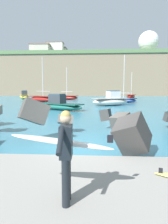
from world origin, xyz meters
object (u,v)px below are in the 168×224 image
at_px(boat_near_right, 111,101).
at_px(station_building_central, 42,50).
at_px(station_building_west, 41,51).
at_px(station_building_east, 55,50).
at_px(radar_dome, 148,42).
at_px(boat_mid_right, 131,96).
at_px(boat_mid_left, 125,100).
at_px(boat_far_centre, 68,97).
at_px(boat_near_left, 24,96).
at_px(surfer_with_board, 65,148).
at_px(boat_mid_centre, 42,99).
at_px(station_building_annex, 60,54).
at_px(boat_near_centre, 60,105).

relative_size(boat_near_right, station_building_central, 1.04).
distance_m(station_building_west, station_building_east, 5.58).
bearing_deg(radar_dome, station_building_east, -172.06).
height_order(boat_mid_right, station_building_central, station_building_central).
bearing_deg(radar_dome, boat_mid_right, -109.03).
xyz_separation_m(boat_mid_left, station_building_west, (-27.26, 45.32, 16.97)).
bearing_deg(boat_far_centre, boat_near_left, 165.63).
bearing_deg(boat_mid_left, radar_dome, 72.49).
bearing_deg(surfer_with_board, station_building_west, 105.64).
distance_m(boat_mid_centre, station_building_west, 49.33).
bearing_deg(surfer_with_board, station_building_east, 101.68).
distance_m(boat_mid_centre, station_building_annex, 53.90).
xyz_separation_m(boat_far_centre, station_building_annex, (-9.55, 43.17, 16.86)).
bearing_deg(boat_mid_right, boat_mid_centre, -143.39).
bearing_deg(station_building_west, boat_far_centre, -66.65).
xyz_separation_m(boat_far_centre, station_building_east, (-10.57, 38.30, 17.51)).
relative_size(boat_mid_left, station_building_west, 1.02).
distance_m(boat_mid_right, radar_dome, 44.97).
relative_size(boat_near_left, station_building_west, 0.67).
distance_m(boat_near_left, boat_near_centre, 27.35).
bearing_deg(boat_mid_centre, radar_dome, 58.46).
bearing_deg(boat_near_right, boat_near_centre, -135.11).
height_order(boat_near_left, boat_near_right, boat_near_right).
distance_m(boat_near_right, boat_mid_left, 7.30).
bearing_deg(boat_mid_right, boat_near_right, -106.87).
distance_m(boat_mid_centre, station_building_central, 46.06).
relative_size(boat_mid_right, radar_dome, 0.58).
distance_m(boat_near_left, station_building_east, 39.52).
xyz_separation_m(boat_mid_centre, radar_dome, (31.53, 51.37, 20.97)).
xyz_separation_m(boat_near_right, boat_mid_left, (2.95, 6.68, -0.23)).
xyz_separation_m(surfer_with_board, station_building_central, (-20.36, 74.14, 15.91)).
xyz_separation_m(boat_mid_left, radar_dome, (16.39, 51.95, 21.07)).
relative_size(boat_mid_left, station_building_central, 1.43).
bearing_deg(station_building_east, station_building_central, -132.71).
bearing_deg(surfer_with_board, boat_mid_right, 78.96).
relative_size(boat_near_right, boat_mid_right, 0.94).
height_order(boat_mid_centre, boat_far_centre, boat_mid_centre).
bearing_deg(station_building_annex, station_building_central, -118.84).
xyz_separation_m(boat_mid_centre, boat_far_centre, (3.85, 7.74, -0.08)).
bearing_deg(station_building_central, radar_dome, 13.01).
height_order(boat_near_centre, station_building_central, station_building_central).
bearing_deg(boat_mid_right, boat_mid_left, -103.42).
xyz_separation_m(radar_dome, station_building_central, (-42.36, -9.79, -4.38)).
height_order(boat_near_left, boat_far_centre, boat_far_centre).
distance_m(surfer_with_board, radar_dome, 89.10).
distance_m(boat_mid_left, station_building_annex, 58.05).
bearing_deg(boat_far_centre, station_building_central, 113.46).
bearing_deg(boat_far_centre, radar_dome, 57.62).
bearing_deg(boat_near_left, station_building_west, 98.35).
bearing_deg(boat_mid_centre, station_building_west, 105.16).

